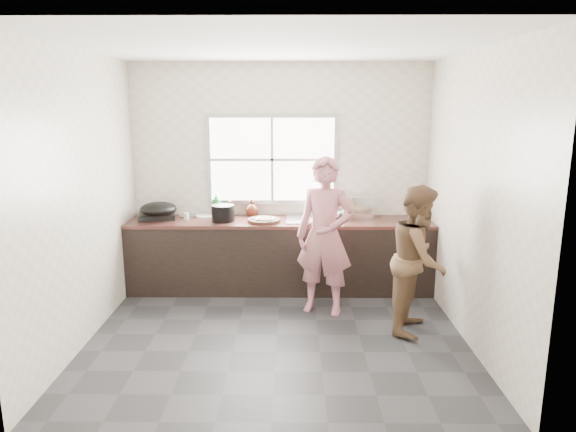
{
  "coord_description": "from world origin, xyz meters",
  "views": [
    {
      "loc": [
        0.14,
        -4.66,
        2.21
      ],
      "look_at": [
        0.1,
        0.65,
        1.05
      ],
      "focal_mm": 32.0,
      "sensor_mm": 36.0,
      "label": 1
    }
  ],
  "objects_px": {
    "bottle_green": "(216,204)",
    "pot_lid_left": "(158,217)",
    "woman": "(325,241)",
    "bowl_crabs": "(330,216)",
    "pot_lid_right": "(188,216)",
    "wok": "(158,209)",
    "black_pot": "(223,213)",
    "cutting_board": "(264,220)",
    "glass_jar": "(186,217)",
    "burner": "(157,215)",
    "bottle_brown_tall": "(230,209)",
    "dish_rack": "(356,207)",
    "bowl_mince": "(265,220)",
    "bowl_held": "(307,222)",
    "plate_food": "(206,216)",
    "person_side": "(419,259)",
    "bottle_brown_short": "(252,208)"
  },
  "relations": [
    {
      "from": "black_pot",
      "to": "pot_lid_right",
      "type": "distance_m",
      "value": 0.55
    },
    {
      "from": "black_pot",
      "to": "pot_lid_left",
      "type": "relative_size",
      "value": 1.03
    },
    {
      "from": "black_pot",
      "to": "bottle_brown_tall",
      "type": "distance_m",
      "value": 0.25
    },
    {
      "from": "bottle_green",
      "to": "pot_lid_left",
      "type": "height_order",
      "value": "bottle_green"
    },
    {
      "from": "bottle_green",
      "to": "pot_lid_left",
      "type": "distance_m",
      "value": 0.72
    },
    {
      "from": "cutting_board",
      "to": "pot_lid_left",
      "type": "distance_m",
      "value": 1.32
    },
    {
      "from": "bowl_held",
      "to": "bottle_green",
      "type": "height_order",
      "value": "bottle_green"
    },
    {
      "from": "bowl_mince",
      "to": "glass_jar",
      "type": "bearing_deg",
      "value": 173.22
    },
    {
      "from": "bowl_mince",
      "to": "bowl_crabs",
      "type": "bearing_deg",
      "value": 15.85
    },
    {
      "from": "bottle_brown_short",
      "to": "glass_jar",
      "type": "height_order",
      "value": "bottle_brown_short"
    },
    {
      "from": "dish_rack",
      "to": "pot_lid_left",
      "type": "height_order",
      "value": "dish_rack"
    },
    {
      "from": "bottle_brown_tall",
      "to": "pot_lid_right",
      "type": "relative_size",
      "value": 0.79
    },
    {
      "from": "dish_rack",
      "to": "plate_food",
      "type": "bearing_deg",
      "value": 169.17
    },
    {
      "from": "plate_food",
      "to": "burner",
      "type": "distance_m",
      "value": 0.59
    },
    {
      "from": "woman",
      "to": "bowl_crabs",
      "type": "height_order",
      "value": "woman"
    },
    {
      "from": "bowl_crabs",
      "to": "pot_lid_right",
      "type": "bearing_deg",
      "value": 175.94
    },
    {
      "from": "pot_lid_left",
      "to": "bottle_green",
      "type": "bearing_deg",
      "value": 8.86
    },
    {
      "from": "plate_food",
      "to": "pot_lid_right",
      "type": "distance_m",
      "value": 0.23
    },
    {
      "from": "wok",
      "to": "bottle_brown_short",
      "type": "bearing_deg",
      "value": 13.69
    },
    {
      "from": "pot_lid_left",
      "to": "bottle_brown_tall",
      "type": "bearing_deg",
      "value": 4.08
    },
    {
      "from": "cutting_board",
      "to": "bottle_green",
      "type": "xyz_separation_m",
      "value": [
        -0.6,
        0.33,
        0.13
      ]
    },
    {
      "from": "bowl_mince",
      "to": "bowl_crabs",
      "type": "relative_size",
      "value": 1.1
    },
    {
      "from": "pot_lid_right",
      "to": "bottle_brown_short",
      "type": "bearing_deg",
      "value": 0.64
    },
    {
      "from": "woman",
      "to": "pot_lid_right",
      "type": "xyz_separation_m",
      "value": [
        -1.63,
        0.92,
        0.08
      ]
    },
    {
      "from": "woman",
      "to": "bowl_mince",
      "type": "height_order",
      "value": "woman"
    },
    {
      "from": "cutting_board",
      "to": "dish_rack",
      "type": "distance_m",
      "value": 1.13
    },
    {
      "from": "woman",
      "to": "bowl_crabs",
      "type": "bearing_deg",
      "value": 100.29
    },
    {
      "from": "cutting_board",
      "to": "glass_jar",
      "type": "bearing_deg",
      "value": 174.58
    },
    {
      "from": "bowl_held",
      "to": "black_pot",
      "type": "xyz_separation_m",
      "value": [
        -0.98,
        0.15,
        0.07
      ]
    },
    {
      "from": "dish_rack",
      "to": "pot_lid_left",
      "type": "relative_size",
      "value": 1.39
    },
    {
      "from": "glass_jar",
      "to": "burner",
      "type": "height_order",
      "value": "glass_jar"
    },
    {
      "from": "bottle_green",
      "to": "plate_food",
      "type": "bearing_deg",
      "value": -157.03
    },
    {
      "from": "bowl_held",
      "to": "glass_jar",
      "type": "height_order",
      "value": "glass_jar"
    },
    {
      "from": "person_side",
      "to": "plate_food",
      "type": "xyz_separation_m",
      "value": [
        -2.3,
        1.31,
        0.14
      ]
    },
    {
      "from": "bottle_brown_tall",
      "to": "dish_rack",
      "type": "xyz_separation_m",
      "value": [
        1.53,
        -0.06,
        0.04
      ]
    },
    {
      "from": "bowl_mince",
      "to": "plate_food",
      "type": "height_order",
      "value": "bowl_mince"
    },
    {
      "from": "black_pot",
      "to": "bottle_brown_tall",
      "type": "height_order",
      "value": "black_pot"
    },
    {
      "from": "bowl_mince",
      "to": "wok",
      "type": "bearing_deg",
      "value": 175.99
    },
    {
      "from": "bottle_green",
      "to": "wok",
      "type": "distance_m",
      "value": 0.7
    },
    {
      "from": "person_side",
      "to": "wok",
      "type": "relative_size",
      "value": 3.41
    },
    {
      "from": "bottle_brown_short",
      "to": "plate_food",
      "type": "bearing_deg",
      "value": -174.66
    },
    {
      "from": "pot_lid_right",
      "to": "wok",
      "type": "bearing_deg",
      "value": -139.43
    },
    {
      "from": "black_pot",
      "to": "pot_lid_right",
      "type": "height_order",
      "value": "black_pot"
    },
    {
      "from": "bowl_crabs",
      "to": "bottle_green",
      "type": "bearing_deg",
      "value": 174.56
    },
    {
      "from": "black_pot",
      "to": "pot_lid_left",
      "type": "height_order",
      "value": "black_pot"
    },
    {
      "from": "burner",
      "to": "wok",
      "type": "relative_size",
      "value": 1.0
    },
    {
      "from": "bowl_held",
      "to": "pot_lid_left",
      "type": "distance_m",
      "value": 1.83
    },
    {
      "from": "woman",
      "to": "bowl_crabs",
      "type": "distance_m",
      "value": 0.81
    },
    {
      "from": "black_pot",
      "to": "bowl_held",
      "type": "bearing_deg",
      "value": -8.68
    },
    {
      "from": "bowl_mince",
      "to": "black_pot",
      "type": "relative_size",
      "value": 0.81
    }
  ]
}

